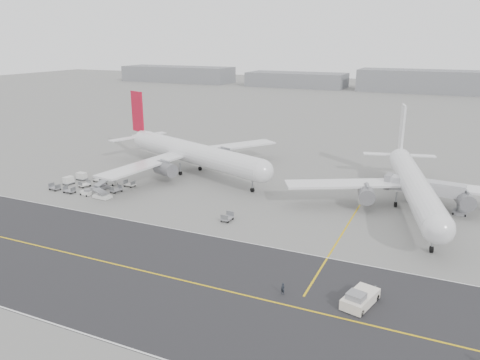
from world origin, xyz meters
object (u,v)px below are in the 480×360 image
at_px(ground_crew_a, 283,289).
at_px(pushback_tug, 360,299).
at_px(airliner_a, 191,152).
at_px(jet_bridge, 426,188).
at_px(airliner_b, 414,184).

bearing_deg(ground_crew_a, pushback_tug, 25.38).
bearing_deg(ground_crew_a, airliner_a, 147.82).
xyz_separation_m(airliner_a, jet_bridge, (56.81, -2.86, -1.23)).
bearing_deg(jet_bridge, airliner_b, -143.61).
height_order(jet_bridge, ground_crew_a, jet_bridge).
height_order(airliner_b, pushback_tug, airliner_b).
bearing_deg(jet_bridge, ground_crew_a, -102.65).
distance_m(airliner_a, jet_bridge, 56.89).
bearing_deg(pushback_tug, airliner_a, 153.23).
bearing_deg(jet_bridge, pushback_tug, -90.55).
distance_m(airliner_b, pushback_tug, 41.55).
bearing_deg(pushback_tug, jet_bridge, 97.79).
height_order(pushback_tug, ground_crew_a, pushback_tug).
height_order(airliner_a, airliner_b, airliner_a).
distance_m(airliner_a, pushback_tug, 69.08).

